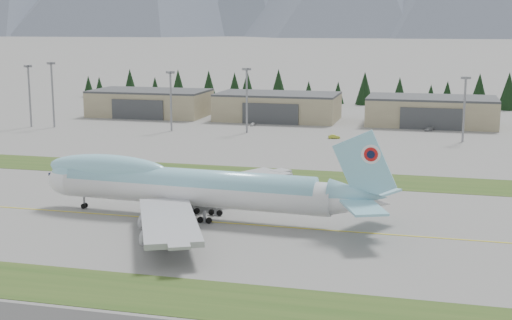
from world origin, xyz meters
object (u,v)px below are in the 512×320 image
(hangar_center, at_px, (278,106))
(hangar_right, at_px, (431,111))
(service_vehicle_c, at_px, (429,131))
(service_vehicle_b, at_px, (334,139))
(service_vehicle_a, at_px, (253,126))
(boeing_747_freighter, at_px, (190,186))
(hangar_left, at_px, (150,103))

(hangar_center, distance_m, hangar_right, 60.00)
(hangar_right, bearing_deg, service_vehicle_c, -91.85)
(service_vehicle_b, bearing_deg, hangar_center, 20.10)
(hangar_right, bearing_deg, service_vehicle_b, -126.76)
(hangar_center, bearing_deg, hangar_right, 0.00)
(service_vehicle_a, xyz_separation_m, service_vehicle_b, (34.35, -22.99, 0.00))
(service_vehicle_b, bearing_deg, boeing_747_freighter, 158.13)
(hangar_right, height_order, service_vehicle_c, hangar_right)
(boeing_747_freighter, bearing_deg, service_vehicle_c, 74.66)
(hangar_center, relative_size, service_vehicle_b, 12.02)
(hangar_left, xyz_separation_m, service_vehicle_c, (114.48, -16.11, -5.39))
(hangar_right, bearing_deg, hangar_center, 180.00)
(hangar_left, relative_size, service_vehicle_b, 12.02)
(hangar_left, distance_m, service_vehicle_a, 53.18)
(boeing_747_freighter, bearing_deg, hangar_center, 99.12)
(hangar_center, bearing_deg, hangar_left, 180.00)
(service_vehicle_a, bearing_deg, hangar_center, 72.80)
(hangar_center, distance_m, service_vehicle_c, 61.86)
(hangar_center, height_order, service_vehicle_b, hangar_center)
(boeing_747_freighter, height_order, hangar_right, boeing_747_freighter)
(boeing_747_freighter, distance_m, hangar_right, 154.39)
(hangar_center, height_order, hangar_right, same)
(hangar_left, xyz_separation_m, service_vehicle_b, (83.83, -41.74, -5.39))
(hangar_center, bearing_deg, service_vehicle_c, -15.15)
(hangar_left, xyz_separation_m, service_vehicle_a, (49.48, -18.75, -5.39))
(boeing_747_freighter, distance_m, hangar_center, 148.52)
(boeing_747_freighter, xyz_separation_m, service_vehicle_b, (13.65, 106.00, -6.38))
(hangar_center, xyz_separation_m, hangar_right, (60.00, 0.00, 0.00))
(hangar_right, relative_size, service_vehicle_a, 13.74)
(hangar_center, xyz_separation_m, service_vehicle_c, (59.48, -16.11, -5.39))
(service_vehicle_a, height_order, service_vehicle_c, service_vehicle_c)
(service_vehicle_c, bearing_deg, boeing_747_freighter, -82.53)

